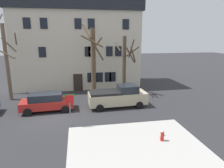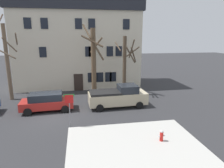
{
  "view_description": "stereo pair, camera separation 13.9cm",
  "coord_description": "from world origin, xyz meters",
  "views": [
    {
      "loc": [
        2.08,
        -15.86,
        6.55
      ],
      "look_at": [
        5.21,
        1.49,
        2.28
      ],
      "focal_mm": 31.44,
      "sensor_mm": 36.0,
      "label": 1
    },
    {
      "loc": [
        2.22,
        -15.89,
        6.55
      ],
      "look_at": [
        5.21,
        1.49,
        2.28
      ],
      "focal_mm": 31.44,
      "sensor_mm": 36.0,
      "label": 2
    }
  ],
  "objects": [
    {
      "name": "ground_plane",
      "position": [
        0.0,
        0.0,
        0.0
      ],
      "size": [
        120.0,
        120.0,
        0.0
      ],
      "primitive_type": "plane",
      "color": "#2D2D30"
    },
    {
      "name": "tree_bare_near",
      "position": [
        -4.95,
        5.67,
        4.23
      ],
      "size": [
        2.66,
        2.66,
        8.81
      ],
      "color": "brown",
      "rests_on": "ground_plane"
    },
    {
      "name": "pickup_truck_beige",
      "position": [
        5.82,
        1.66,
        1.0
      ],
      "size": [
        5.55,
        2.43,
        2.07
      ],
      "color": "#C6B793",
      "rests_on": "ground_plane"
    },
    {
      "name": "building_main",
      "position": [
        2.33,
        11.24,
        5.86
      ],
      "size": [
        16.15,
        6.75,
        11.53
      ],
      "color": "beige",
      "rests_on": "ground_plane"
    },
    {
      "name": "sidewalk_slab",
      "position": [
        5.43,
        -6.62,
        0.06
      ],
      "size": [
        8.22,
        8.33,
        0.12
      ],
      "primitive_type": "cube",
      "color": "#B7B5AD",
      "rests_on": "ground_plane"
    },
    {
      "name": "car_red_wagon",
      "position": [
        -0.73,
        1.65,
        0.86
      ],
      "size": [
        4.65,
        2.3,
        1.65
      ],
      "color": "#AD231E",
      "rests_on": "ground_plane"
    },
    {
      "name": "tree_bare_mid",
      "position": [
        3.86,
        5.47,
        4.03
      ],
      "size": [
        2.43,
        2.45,
        7.85
      ],
      "color": "brown",
      "rests_on": "ground_plane"
    },
    {
      "name": "fire_hydrant",
      "position": [
        7.2,
        -5.34,
        0.5
      ],
      "size": [
        0.42,
        0.22,
        0.73
      ],
      "color": "red",
      "rests_on": "sidewalk_slab"
    },
    {
      "name": "tree_bare_far",
      "position": [
        7.45,
        5.58,
        3.61
      ],
      "size": [
        2.55,
        2.98,
        6.62
      ],
      "color": "#4C3D2D",
      "rests_on": "ground_plane"
    },
    {
      "name": "street_sign_pole",
      "position": [
        1.46,
        -2.23,
        1.8
      ],
      "size": [
        0.76,
        0.07,
        2.56
      ],
      "color": "slate",
      "rests_on": "ground_plane"
    }
  ]
}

